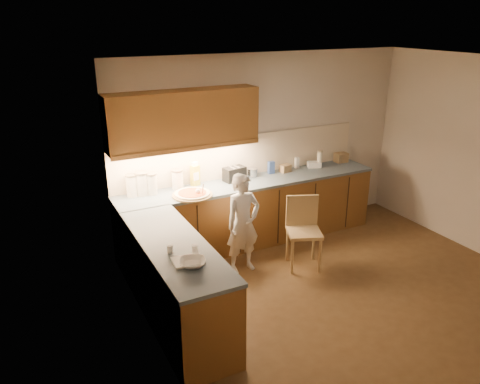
{
  "coord_description": "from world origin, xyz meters",
  "views": [
    {
      "loc": [
        -3.26,
        -3.64,
        3.05
      ],
      "look_at": [
        -0.8,
        1.2,
        1.0
      ],
      "focal_mm": 35.0,
      "sensor_mm": 36.0,
      "label": 1
    }
  ],
  "objects": [
    {
      "name": "backsplash",
      "position": [
        -0.38,
        1.99,
        1.21
      ],
      "size": [
        3.75,
        0.02,
        0.58
      ],
      "primitive_type": "cube",
      "color": "beige",
      "rests_on": "l_counter"
    },
    {
      "name": "blue_box",
      "position": [
        0.04,
        1.86,
        1.01
      ],
      "size": [
        0.09,
        0.07,
        0.18
      ],
      "primitive_type": "cube",
      "rotation": [
        0.0,
        0.0,
        -0.06
      ],
      "color": "#314B93",
      "rests_on": "l_counter"
    },
    {
      "name": "wooden_chair",
      "position": [
        -0.08,
        0.83,
        0.53
      ],
      "size": [
        0.54,
        0.54,
        0.91
      ],
      "rotation": [
        0.0,
        0.0,
        -0.39
      ],
      "color": "tan",
      "rests_on": "ground"
    },
    {
      "name": "card_box_b",
      "position": [
        1.29,
        1.86,
        0.99
      ],
      "size": [
        0.19,
        0.15,
        0.15
      ],
      "primitive_type": "cube",
      "rotation": [
        0.0,
        0.0,
        -0.01
      ],
      "color": "#967950",
      "rests_on": "l_counter"
    },
    {
      "name": "white_bottle",
      "position": [
        0.51,
        1.91,
        1.0
      ],
      "size": [
        0.06,
        0.06,
        0.16
      ],
      "primitive_type": "cube",
      "rotation": [
        0.0,
        0.0,
        -0.04
      ],
      "color": "white",
      "rests_on": "l_counter"
    },
    {
      "name": "canister_b",
      "position": [
        -1.85,
        1.86,
        1.07
      ],
      "size": [
        0.17,
        0.17,
        0.3
      ],
      "rotation": [
        0.0,
        0.0,
        0.05
      ],
      "color": "white",
      "rests_on": "l_counter"
    },
    {
      "name": "steel_pot",
      "position": [
        -0.27,
        1.87,
        0.98
      ],
      "size": [
        0.16,
        0.16,
        0.12
      ],
      "color": "#BBBBC0",
      "rests_on": "l_counter"
    },
    {
      "name": "dough_cloth",
      "position": [
        -1.96,
        -0.02,
        0.93
      ],
      "size": [
        0.3,
        0.24,
        0.02
      ],
      "primitive_type": "cube",
      "rotation": [
        0.0,
        0.0,
        -0.09
      ],
      "color": "white",
      "rests_on": "l_counter"
    },
    {
      "name": "flat_pack",
      "position": [
        0.77,
        1.84,
        0.96
      ],
      "size": [
        0.23,
        0.2,
        0.08
      ],
      "primitive_type": "cube",
      "rotation": [
        0.0,
        0.0,
        -0.39
      ],
      "color": "silver",
      "rests_on": "l_counter"
    },
    {
      "name": "toaster",
      "position": [
        -0.57,
        1.82,
        1.02
      ],
      "size": [
        0.32,
        0.22,
        0.2
      ],
      "rotation": [
        0.0,
        0.0,
        0.16
      ],
      "color": "black",
      "rests_on": "l_counter"
    },
    {
      "name": "spice_jar_b",
      "position": [
        -1.84,
        0.12,
        0.96
      ],
      "size": [
        0.07,
        0.07,
        0.08
      ],
      "primitive_type": "cylinder",
      "rotation": [
        0.0,
        0.0,
        0.33
      ],
      "color": "white",
      "rests_on": "l_counter"
    },
    {
      "name": "oil_jug",
      "position": [
        -1.12,
        1.89,
        1.07
      ],
      "size": [
        0.13,
        0.11,
        0.33
      ],
      "rotation": [
        0.0,
        0.0,
        0.3
      ],
      "color": "gold",
      "rests_on": "l_counter"
    },
    {
      "name": "canister_a",
      "position": [
        -1.98,
        1.87,
        1.06
      ],
      "size": [
        0.14,
        0.14,
        0.29
      ],
      "rotation": [
        0.0,
        0.0,
        -0.25
      ],
      "color": "white",
      "rests_on": "l_counter"
    },
    {
      "name": "card_box_a",
      "position": [
        0.26,
        1.83,
        0.97
      ],
      "size": [
        0.17,
        0.13,
        0.11
      ],
      "primitive_type": "cube",
      "rotation": [
        0.0,
        0.0,
        0.17
      ],
      "color": "tan",
      "rests_on": "l_counter"
    },
    {
      "name": "room",
      "position": [
        0.0,
        0.0,
        1.68
      ],
      "size": [
        4.54,
        4.5,
        2.62
      ],
      "color": "#50351B",
      "rests_on": "ground"
    },
    {
      "name": "upper_cabinets",
      "position": [
        -1.27,
        1.82,
        1.85
      ],
      "size": [
        1.95,
        0.36,
        0.73
      ],
      "color": "brown",
      "rests_on": "ground"
    },
    {
      "name": "pizza_on_board",
      "position": [
        -1.3,
        1.54,
        0.94
      ],
      "size": [
        0.51,
        0.51,
        0.21
      ],
      "rotation": [
        0.0,
        0.0,
        0.15
      ],
      "color": "#A28551",
      "rests_on": "l_counter"
    },
    {
      "name": "child",
      "position": [
        -0.84,
        1.04,
        0.64
      ],
      "size": [
        0.49,
        0.35,
        1.28
      ],
      "primitive_type": "imported",
      "rotation": [
        0.0,
        0.0,
        0.09
      ],
      "color": "silver",
      "rests_on": "ground"
    },
    {
      "name": "canister_d",
      "position": [
        -1.37,
        1.88,
        1.05
      ],
      "size": [
        0.16,
        0.16,
        0.26
      ],
      "rotation": [
        0.0,
        0.0,
        -0.3
      ],
      "color": "white",
      "rests_on": "l_counter"
    },
    {
      "name": "spice_jar_a",
      "position": [
        -2.05,
        0.22,
        0.96
      ],
      "size": [
        0.06,
        0.06,
        0.08
      ],
      "primitive_type": "cylinder",
      "rotation": [
        0.0,
        0.0,
        0.04
      ],
      "color": "silver",
      "rests_on": "l_counter"
    },
    {
      "name": "l_counter",
      "position": [
        -0.92,
        1.25,
        0.46
      ],
      "size": [
        3.77,
        2.62,
        0.92
      ],
      "color": "brown",
      "rests_on": "ground"
    },
    {
      "name": "mixing_bowl",
      "position": [
        -1.95,
        -0.11,
        0.95
      ],
      "size": [
        0.31,
        0.31,
        0.06
      ],
      "primitive_type": "imported",
      "rotation": [
        0.0,
        0.0,
        -0.38
      ],
      "color": "silver",
      "rests_on": "l_counter"
    },
    {
      "name": "tall_jar",
      "position": [
        0.86,
        1.82,
        1.04
      ],
      "size": [
        0.08,
        0.08,
        0.24
      ],
      "rotation": [
        0.0,
        0.0,
        0.15
      ],
      "color": "white",
      "rests_on": "l_counter"
    },
    {
      "name": "canister_c",
      "position": [
        -1.74,
        1.83,
        1.06
      ],
      "size": [
        0.15,
        0.15,
        0.28
      ],
      "rotation": [
        0.0,
        0.0,
        0.06
      ],
      "color": "silver",
      "rests_on": "l_counter"
    }
  ]
}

